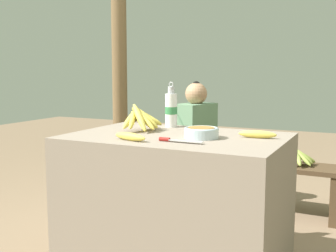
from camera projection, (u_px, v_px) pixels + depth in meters
market_counter at (176, 204)px, 2.32m from camera, size 1.15×0.77×0.77m
banana_bunch_ripe at (141, 118)px, 2.44m from camera, size 0.21×0.32×0.17m
serving_bowl at (201, 132)px, 2.17m from camera, size 0.18×0.18×0.06m
water_bottle at (171, 109)px, 2.59m from camera, size 0.07×0.07×0.28m
loose_banana_front at (130, 137)px, 2.09m from camera, size 0.21×0.09×0.04m
loose_banana_side at (257, 134)px, 2.17m from camera, size 0.20×0.06×0.04m
knife at (174, 140)px, 2.05m from camera, size 0.23×0.03×0.02m
wooden_bench at (233, 166)px, 3.44m from camera, size 1.79×0.32×0.40m
seated_vendor at (191, 134)px, 3.55m from camera, size 0.46×0.43×1.03m
banana_bunch_green at (300, 157)px, 3.19m from camera, size 0.18×0.28×0.14m
support_post_near at (119, 49)px, 4.15m from camera, size 0.15×0.15×2.65m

